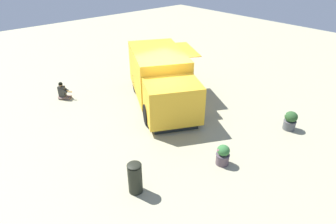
# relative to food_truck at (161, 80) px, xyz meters

# --- Properties ---
(ground_plane) EXTENTS (40.00, 40.00, 0.00)m
(ground_plane) POSITION_rel_food_truck_xyz_m (0.32, 0.45, -1.08)
(ground_plane) COLOR tan
(food_truck) EXTENTS (4.65, 5.89, 2.24)m
(food_truck) POSITION_rel_food_truck_xyz_m (0.00, 0.00, 0.00)
(food_truck) COLOR yellow
(food_truck) RESTS_ON ground_plane
(person_customer) EXTENTS (0.71, 0.74, 0.84)m
(person_customer) POSITION_rel_food_truck_xyz_m (3.38, -3.32, -0.77)
(person_customer) COLOR #765C51
(person_customer) RESTS_ON ground_plane
(planter_flowering_near) EXTENTS (0.50, 0.50, 0.77)m
(planter_flowering_near) POSITION_rel_food_truck_xyz_m (-2.27, 5.22, -0.68)
(planter_flowering_near) COLOR #54575A
(planter_flowering_near) RESTS_ON ground_plane
(planter_flowering_far) EXTENTS (0.47, 0.47, 0.72)m
(planter_flowering_far) POSITION_rel_food_truck_xyz_m (1.42, 4.86, -0.72)
(planter_flowering_far) COLOR #57464F
(planter_flowering_far) RESTS_ON ground_plane
(trash_bin) EXTENTS (0.43, 0.43, 1.02)m
(trash_bin) POSITION_rel_food_truck_xyz_m (4.33, 3.99, -0.56)
(trash_bin) COLOR #25281E
(trash_bin) RESTS_ON ground_plane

